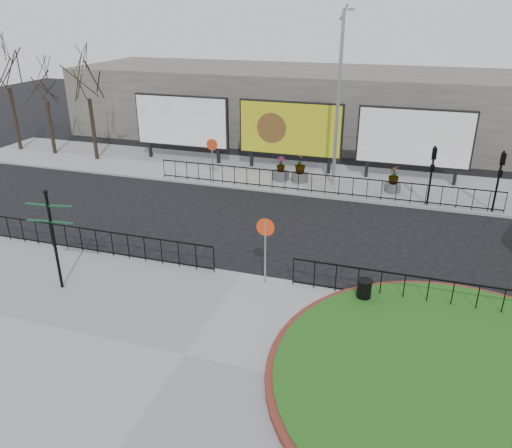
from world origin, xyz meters
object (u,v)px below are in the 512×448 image
at_px(lamp_post, 338,99).
at_px(fingerpost_sign, 52,230).
at_px(planter_b, 300,171).
at_px(planter_c, 393,181).
at_px(litter_bin, 364,291).
at_px(billboard_mid, 290,129).
at_px(planter_a, 281,172).

distance_m(lamp_post, fingerpost_sign, 15.86).
bearing_deg(planter_b, planter_c, -1.40).
distance_m(fingerpost_sign, litter_bin, 10.60).
relative_size(billboard_mid, planter_a, 4.63).
distance_m(lamp_post, planter_a, 5.21).
xyz_separation_m(litter_bin, planter_a, (-6.00, 11.69, 0.03)).
relative_size(fingerpost_sign, planter_a, 2.71).
bearing_deg(fingerpost_sign, planter_a, 69.73).
xyz_separation_m(billboard_mid, lamp_post, (3.01, -1.97, 2.23)).
relative_size(lamp_post, planter_b, 5.90).
distance_m(planter_a, planter_c, 6.22).
bearing_deg(planter_a, fingerpost_sign, -106.88).
bearing_deg(billboard_mid, lamp_post, -33.25).
height_order(litter_bin, planter_b, planter_b).
distance_m(lamp_post, planter_c, 5.24).
bearing_deg(fingerpost_sign, billboard_mid, 71.73).
relative_size(litter_bin, planter_c, 0.60).
xyz_separation_m(litter_bin, planter_c, (0.22, 11.57, 0.13)).
bearing_deg(planter_b, lamp_post, 0.00).
distance_m(billboard_mid, litter_bin, 15.06).
bearing_deg(planter_c, planter_b, 178.60).
xyz_separation_m(fingerpost_sign, litter_bin, (10.22, 2.21, -1.76)).
distance_m(lamp_post, planter_b, 4.50).
distance_m(billboard_mid, planter_a, 2.82).
bearing_deg(planter_b, litter_bin, -67.32).
bearing_deg(lamp_post, planter_c, -2.22).
bearing_deg(planter_a, litter_bin, -62.83).
bearing_deg(litter_bin, planter_a, 117.17).
bearing_deg(billboard_mid, planter_a, -90.00).
bearing_deg(litter_bin, fingerpost_sign, -167.82).
height_order(fingerpost_sign, planter_b, fingerpost_sign).
xyz_separation_m(lamp_post, fingerpost_sign, (-7.22, -13.90, -2.52)).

